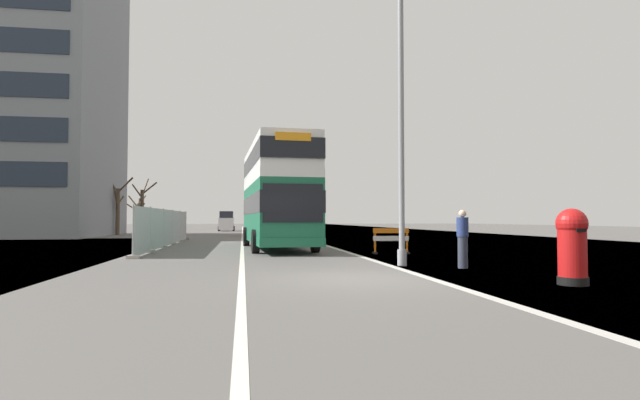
{
  "coord_description": "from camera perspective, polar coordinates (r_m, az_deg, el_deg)",
  "views": [
    {
      "loc": [
        -2.75,
        -11.86,
        1.44
      ],
      "look_at": [
        0.3,
        7.96,
        2.2
      ],
      "focal_mm": 28.16,
      "sensor_mm": 36.0,
      "label": 1
    }
  ],
  "objects": [
    {
      "name": "pedestrian_at_kerb",
      "position": [
        15.28,
        15.9,
        -4.27
      ],
      "size": [
        0.34,
        0.34,
        1.71
      ],
      "color": "#2D3342",
      "rests_on": "ground"
    },
    {
      "name": "roadworks_barrier",
      "position": [
        20.98,
        8.07,
        -4.33
      ],
      "size": [
        1.51,
        0.5,
        1.06
      ],
      "color": "orange",
      "rests_on": "ground"
    },
    {
      "name": "bare_tree_far_verge_far",
      "position": [
        69.55,
        -19.98,
        -1.38
      ],
      "size": [
        2.67,
        2.4,
        4.61
      ],
      "color": "#4C3D2D",
      "rests_on": "ground"
    },
    {
      "name": "red_pillar_postbox",
      "position": [
        12.3,
        26.73,
        -4.38
      ],
      "size": [
        0.66,
        0.66,
        1.67
      ],
      "color": "black",
      "rests_on": "ground"
    },
    {
      "name": "ground",
      "position": [
        12.5,
        6.55,
        -8.98
      ],
      "size": [
        140.0,
        280.0,
        0.1
      ],
      "color": "#565451"
    },
    {
      "name": "double_decker_bus",
      "position": [
        24.6,
        -4.96,
        0.65
      ],
      "size": [
        3.24,
        10.71,
        4.98
      ],
      "color": "#196042",
      "rests_on": "ground"
    },
    {
      "name": "construction_site_fence",
      "position": [
        27.74,
        -16.91,
        -3.1
      ],
      "size": [
        0.44,
        17.2,
        1.98
      ],
      "color": "#A8AAAD",
      "rests_on": "ground"
    },
    {
      "name": "bare_tree_far_verge_near",
      "position": [
        49.11,
        -22.0,
        -0.59
      ],
      "size": [
        2.76,
        2.77,
        5.26
      ],
      "color": "#4C3D2D",
      "rests_on": "ground"
    },
    {
      "name": "car_receding_far",
      "position": [
        61.7,
        -10.58,
        -2.45
      ],
      "size": [
        1.92,
        4.02,
        2.37
      ],
      "color": "silver",
      "rests_on": "ground"
    },
    {
      "name": "bare_tree_far_verge_mid",
      "position": [
        53.28,
        -19.54,
        -0.81
      ],
      "size": [
        2.59,
        2.18,
        5.61
      ],
      "color": "#4C3D2D",
      "rests_on": "ground"
    },
    {
      "name": "lamppost_foreground",
      "position": [
        15.99,
        9.21,
        8.59
      ],
      "size": [
        0.29,
        0.7,
        9.32
      ],
      "color": "gray",
      "rests_on": "ground"
    },
    {
      "name": "car_oncoming_near",
      "position": [
        43.23,
        -6.57,
        -2.7
      ],
      "size": [
        1.94,
        4.19,
        2.19
      ],
      "color": "black",
      "rests_on": "ground"
    },
    {
      "name": "car_receding_mid",
      "position": [
        52.92,
        -6.22,
        -2.64
      ],
      "size": [
        2.09,
        4.44,
        2.15
      ],
      "color": "maroon",
      "rests_on": "ground"
    }
  ]
}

